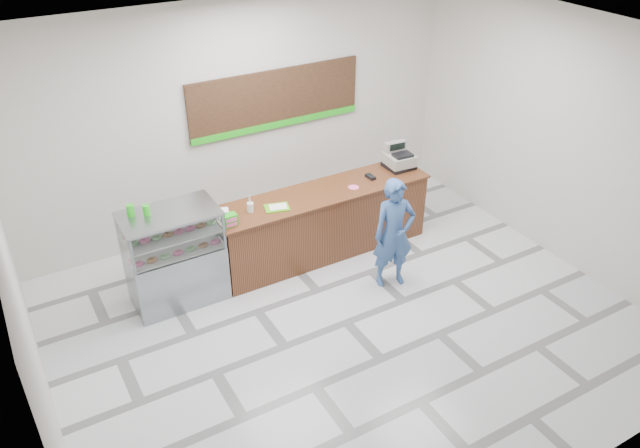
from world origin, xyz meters
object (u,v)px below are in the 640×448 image
sales_counter (323,222)px  customer (394,234)px  serving_tray (277,207)px  display_case (175,256)px  cash_register (399,159)px

sales_counter → customer: (0.45, -1.11, 0.27)m
serving_tray → sales_counter: bearing=22.7°
sales_counter → display_case: 2.23m
display_case → customer: size_ratio=0.84×
display_case → cash_register: (3.60, 0.10, 0.49)m
sales_counter → serving_tray: bearing=-172.8°
cash_register → customer: size_ratio=0.28×
display_case → sales_counter: bearing=0.0°
sales_counter → serving_tray: 0.94m
sales_counter → cash_register: size_ratio=7.30×
sales_counter → display_case: size_ratio=2.45×
sales_counter → serving_tray: serving_tray is taller
customer → sales_counter: bearing=126.5°
display_case → serving_tray: 1.49m
display_case → customer: 2.89m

